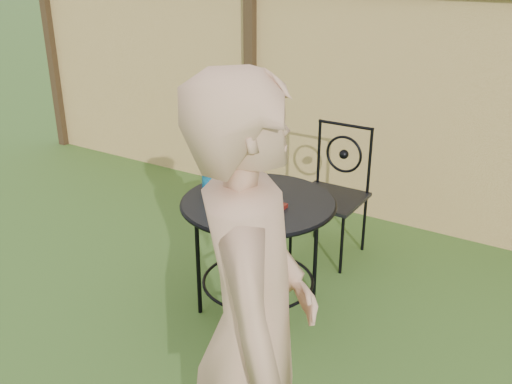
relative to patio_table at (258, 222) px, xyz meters
The scene contains 9 objects.
ground 0.84m from the patio_table, 67.95° to the right, with size 60.00×60.00×0.00m, color #274D18.
fence 1.69m from the patio_table, 82.18° to the left, with size 8.00×0.12×1.90m.
patio_table is the anchor object (origin of this frame).
patio_chair 0.90m from the patio_table, 84.98° to the left, with size 0.46×0.46×0.95m.
diner 1.53m from the patio_table, 58.74° to the right, with size 0.65×0.43×1.79m, color tan.
salad_plate 0.21m from the patio_table, 64.47° to the right, with size 0.27×0.27×0.02m, color #441509.
salad 0.25m from the patio_table, 64.47° to the right, with size 0.21×0.21×0.08m, color #235614.
fork 0.36m from the patio_table, 60.92° to the right, with size 0.01×0.01×0.18m, color silver.
drinking_glass 0.39m from the patio_table, behind, with size 0.08×0.08×0.14m, color #0D689A.
Camera 1 is at (1.40, -2.05, 2.07)m, focal length 40.00 mm.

